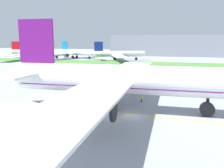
{
  "coord_description": "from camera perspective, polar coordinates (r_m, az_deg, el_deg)",
  "views": [
    {
      "loc": [
        8.92,
        -43.34,
        14.28
      ],
      "look_at": [
        -6.88,
        10.32,
        4.01
      ],
      "focal_mm": 39.02,
      "sensor_mm": 36.0,
      "label": 1
    }
  ],
  "objects": [
    {
      "name": "ground_plane",
      "position": [
        46.49,
        4.58,
        -7.52
      ],
      "size": [
        600.0,
        600.0,
        0.0
      ],
      "primitive_type": "plane",
      "color": "#9399A0",
      "rests_on": "ground"
    },
    {
      "name": "apron_taxi_line",
      "position": [
        47.4,
        4.83,
        -7.16
      ],
      "size": [
        280.0,
        0.36,
        0.01
      ],
      "primitive_type": "cube",
      "color": "yellow",
      "rests_on": "ground"
    },
    {
      "name": "grass_median_strip",
      "position": [
        147.75,
        12.91,
        4.61
      ],
      "size": [
        320.0,
        24.0,
        0.1
      ],
      "primitive_type": "cube",
      "color": "#4C8438",
      "rests_on": "ground"
    },
    {
      "name": "airliner_foreground",
      "position": [
        48.79,
        1.18,
        0.96
      ],
      "size": [
        53.78,
        84.72,
        18.48
      ],
      "color": "white",
      "rests_on": "ground"
    },
    {
      "name": "ground_crew_wingwalker_port",
      "position": [
        56.21,
        6.95,
        -3.29
      ],
      "size": [
        0.36,
        0.59,
        1.72
      ],
      "color": "black",
      "rests_on": "ground"
    },
    {
      "name": "service_truck_baggage_loader",
      "position": [
        83.72,
        7.3,
        1.47
      ],
      "size": [
        6.35,
        4.47,
        2.46
      ],
      "color": "yellow",
      "rests_on": "ground"
    },
    {
      "name": "service_truck_fuel_bowser",
      "position": [
        101.07,
        -15.41,
        2.8
      ],
      "size": [
        5.84,
        4.37,
        2.94
      ],
      "color": "yellow",
      "rests_on": "ground"
    },
    {
      "name": "parked_airliner_far_left",
      "position": [
        198.65,
        -17.41,
        7.05
      ],
      "size": [
        50.7,
        82.93,
        12.72
      ],
      "color": "white",
      "rests_on": "ground"
    },
    {
      "name": "parked_airliner_far_centre",
      "position": [
        189.82,
        -8.32,
        7.31
      ],
      "size": [
        38.64,
        62.98,
        12.99
      ],
      "color": "white",
      "rests_on": "ground"
    },
    {
      "name": "parked_airliner_far_right",
      "position": [
        169.41,
        1.32,
        7.03
      ],
      "size": [
        37.49,
        60.97,
        12.76
      ],
      "color": "white",
      "rests_on": "ground"
    },
    {
      "name": "terminal_building",
      "position": [
        219.67,
        16.42,
        8.61
      ],
      "size": [
        125.98,
        20.0,
        18.0
      ],
      "primitive_type": "cube",
      "color": "gray",
      "rests_on": "ground"
    }
  ]
}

